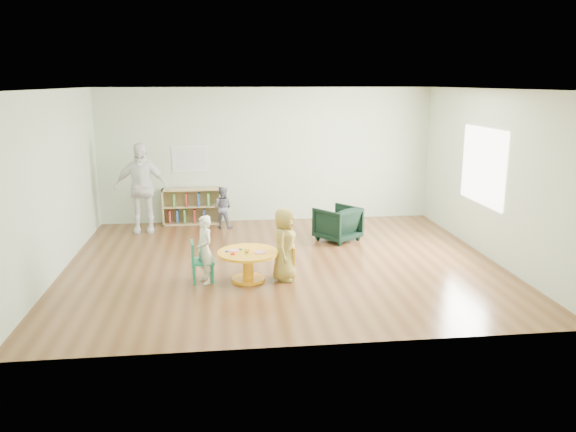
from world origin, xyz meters
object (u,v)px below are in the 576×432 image
Objects in this scene: kid_chair_left at (199,260)px; bookshelf at (191,206)px; child_left at (205,250)px; kid_chair_right at (289,261)px; armchair at (338,224)px; child_right at (284,244)px; adult_caretaker at (141,188)px; activity_table at (248,260)px; toddler at (223,207)px.

bookshelf is (-0.29, 3.58, 0.03)m from kid_chair_left.
bookshelf is 1.18× the size of child_left.
armchair reaches higher than kid_chair_right.
kid_chair_right is at bearing 68.43° from child_left.
armchair is 0.64× the size of child_right.
kid_chair_right is 3.99m from adult_caretaker.
activity_table is 3.77m from bookshelf.
kid_chair_left is 1.25× the size of kid_chair_right.
armchair is 0.40× the size of adult_caretaker.
child_left is at bearing -84.13° from bookshelf.
child_left is (0.08, -0.05, 0.18)m from kid_chair_left.
armchair is 0.84× the size of toddler.
armchair is at bearing -13.45° from child_right.
kid_chair_left is (-0.72, 0.04, 0.02)m from activity_table.
child_right is (1.26, -0.07, 0.22)m from kid_chair_left.
kid_chair_left reaches higher than activity_table.
kid_chair_left is 3.30m from adult_caretaker.
toddler is at bearing -33.23° from bookshelf.
kid_chair_left is at bearing 1.16° from armchair.
bookshelf is at bearing 29.02° from adult_caretaker.
armchair is 2.45m from toddler.
adult_caretaker reaches higher than child_right.
child_left is 3.35m from adult_caretaker.
bookshelf is at bearing 105.53° from activity_table.
activity_table is 3.66m from adult_caretaker.
kid_chair_left is 0.20m from child_left.
adult_caretaker is (-1.93, 3.06, 0.57)m from activity_table.
bookshelf is 3.98m from child_right.
kid_chair_left is at bearing 104.90° from toddler.
armchair is (2.78, -1.63, -0.04)m from bookshelf.
child_right is 3.97m from adult_caretaker.
child_left reaches higher than kid_chair_right.
bookshelf is 1.08× the size of child_right.
child_right reaches higher than kid_chair_left.
bookshelf is at bearing -11.75° from toddler.
child_right is at bearing 64.61° from child_left.
kid_chair_right is 0.59× the size of toddler.
bookshelf is 3.23m from armchair.
adult_caretaker reaches higher than activity_table.
adult_caretaker is at bearing -52.90° from armchair.
kid_chair_left is 0.52× the size of bookshelf.
adult_caretaker is (-1.30, 3.06, 0.38)m from child_left.
bookshelf is at bearing -67.28° from armchair.
armchair is (1.15, 1.94, 0.06)m from kid_chair_right.
kid_chair_left is 3.18m from toddler.
armchair reaches higher than activity_table.
adult_caretaker is (-2.55, 3.01, 0.62)m from kid_chair_right.
adult_caretaker is at bearing -163.38° from kid_chair_left.
kid_chair_left is 3.59m from bookshelf.
armchair is at bearing 48.36° from activity_table.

